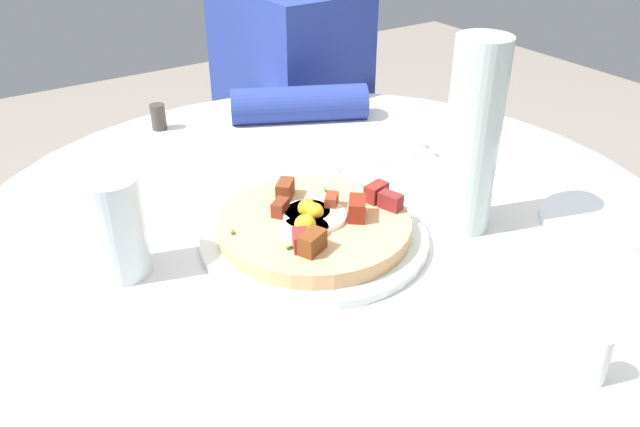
# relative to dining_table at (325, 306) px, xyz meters

# --- Properties ---
(dining_table) EXTENTS (1.03, 1.03, 0.73)m
(dining_table) POSITION_rel_dining_table_xyz_m (0.00, 0.00, 0.00)
(dining_table) COLOR silver
(dining_table) RESTS_ON ground_plane
(person_seated) EXTENTS (0.53, 0.39, 1.14)m
(person_seated) POSITION_rel_dining_table_xyz_m (-0.58, 0.28, -0.05)
(person_seated) COLOR #2D2D33
(person_seated) RESTS_ON ground_plane
(pizza_plate) EXTENTS (0.31, 0.31, 0.01)m
(pizza_plate) POSITION_rel_dining_table_xyz_m (0.06, -0.06, 0.18)
(pizza_plate) COLOR silver
(pizza_plate) RESTS_ON dining_table
(breakfast_pizza) EXTENTS (0.26, 0.26, 0.05)m
(breakfast_pizza) POSITION_rel_dining_table_xyz_m (0.06, -0.05, 0.20)
(breakfast_pizza) COLOR tan
(breakfast_pizza) RESTS_ON pizza_plate
(bread_plate) EXTENTS (0.16, 0.16, 0.01)m
(bread_plate) POSITION_rel_dining_table_xyz_m (0.24, 0.31, 0.18)
(bread_plate) COLOR white
(bread_plate) RESTS_ON dining_table
(napkin) EXTENTS (0.18, 0.20, 0.00)m
(napkin) POSITION_rel_dining_table_xyz_m (-0.10, 0.18, 0.17)
(napkin) COLOR white
(napkin) RESTS_ON dining_table
(fork) EXTENTS (0.06, 0.18, 0.00)m
(fork) POSITION_rel_dining_table_xyz_m (-0.08, 0.18, 0.18)
(fork) COLOR silver
(fork) RESTS_ON napkin
(knife) EXTENTS (0.06, 0.18, 0.00)m
(knife) POSITION_rel_dining_table_xyz_m (-0.11, 0.19, 0.18)
(knife) COLOR silver
(knife) RESTS_ON napkin
(water_glass) EXTENTS (0.07, 0.07, 0.13)m
(water_glass) POSITION_rel_dining_table_xyz_m (-0.01, -0.29, 0.24)
(water_glass) COLOR silver
(water_glass) RESTS_ON dining_table
(water_bottle) EXTENTS (0.07, 0.07, 0.27)m
(water_bottle) POSITION_rel_dining_table_xyz_m (0.14, 0.14, 0.31)
(water_bottle) COLOR silver
(water_bottle) RESTS_ON dining_table
(salt_shaker) EXTENTS (0.03, 0.03, 0.06)m
(salt_shaker) POSITION_rel_dining_table_xyz_m (0.43, 0.04, 0.20)
(salt_shaker) COLOR white
(salt_shaker) RESTS_ON dining_table
(pepper_shaker) EXTENTS (0.03, 0.03, 0.05)m
(pepper_shaker) POSITION_rel_dining_table_xyz_m (-0.43, -0.09, 0.20)
(pepper_shaker) COLOR #3F3833
(pepper_shaker) RESTS_ON dining_table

